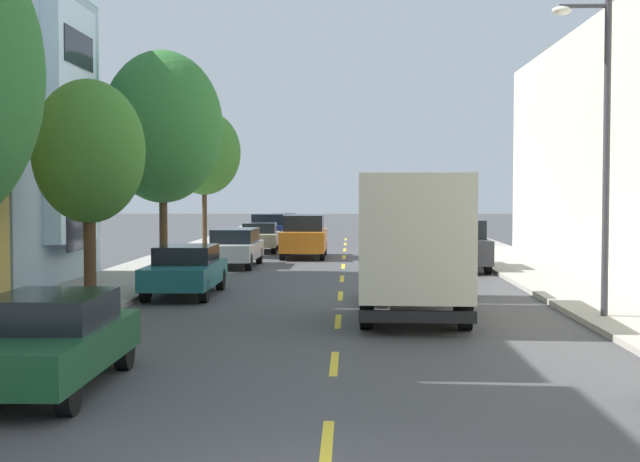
{
  "coord_description": "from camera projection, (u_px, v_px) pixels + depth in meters",
  "views": [
    {
      "loc": [
        0.27,
        -8.34,
        2.99
      ],
      "look_at": [
        -0.75,
        21.69,
        1.65
      ],
      "focal_mm": 49.96,
      "sensor_mm": 36.0,
      "label": 1
    }
  ],
  "objects": [
    {
      "name": "parked_suv_red",
      "position": [
        418.0,
        225.0,
        53.17
      ],
      "size": [
        1.95,
        4.8,
        1.93
      ],
      "color": "#AD1E1E",
      "rests_on": "ground_plane"
    },
    {
      "name": "parked_sedan_teal",
      "position": [
        186.0,
        270.0,
        25.48
      ],
      "size": [
        1.81,
        4.5,
        1.43
      ],
      "color": "#195B60",
      "rests_on": "ground_plane"
    },
    {
      "name": "parked_wagon_sky",
      "position": [
        283.0,
        223.0,
        60.55
      ],
      "size": [
        1.83,
        4.7,
        1.5
      ],
      "color": "#7A9EC6",
      "rests_on": "ground_plane"
    },
    {
      "name": "ground_plane",
      "position": [
        344.0,
        261.0,
        38.42
      ],
      "size": [
        160.0,
        160.0,
        0.0
      ],
      "primitive_type": "plane",
      "color": "#424244"
    },
    {
      "name": "parked_sedan_forest",
      "position": [
        48.0,
        340.0,
        13.42
      ],
      "size": [
        1.84,
        4.52,
        1.43
      ],
      "color": "#194C28",
      "rests_on": "ground_plane"
    },
    {
      "name": "sidewalk_right",
      "position": [
        518.0,
        263.0,
        36.18
      ],
      "size": [
        3.2,
        120.0,
        0.14
      ],
      "primitive_type": "cube",
      "color": "#A39E93",
      "rests_on": "ground_plane"
    },
    {
      "name": "lane_centerline_dashes",
      "position": [
        343.0,
        272.0,
        32.93
      ],
      "size": [
        0.14,
        47.2,
        0.01
      ],
      "color": "yellow",
      "rests_on": "ground_plane"
    },
    {
      "name": "street_tree_third",
      "position": [
        163.0,
        127.0,
        31.61
      ],
      "size": [
        4.27,
        4.27,
        7.85
      ],
      "color": "#47331E",
      "rests_on": "sidewalk_left"
    },
    {
      "name": "street_tree_farthest",
      "position": [
        204.0,
        153.0,
        40.62
      ],
      "size": [
        3.33,
        3.33,
        6.55
      ],
      "color": "#47331E",
      "rests_on": "sidewalk_left"
    },
    {
      "name": "sidewalk_left",
      "position": [
        171.0,
        262.0,
        36.66
      ],
      "size": [
        3.2,
        120.0,
        0.14
      ],
      "primitive_type": "cube",
      "color": "#A39E93",
      "rests_on": "ground_plane"
    },
    {
      "name": "street_lamp",
      "position": [
        600.0,
        134.0,
        20.2
      ],
      "size": [
        1.35,
        0.28,
        7.19
      ],
      "color": "#38383D",
      "rests_on": "sidewalk_right"
    },
    {
      "name": "parked_pickup_navy",
      "position": [
        270.0,
        229.0,
        50.68
      ],
      "size": [
        2.0,
        5.3,
        1.73
      ],
      "color": "navy",
      "rests_on": "ground_plane"
    },
    {
      "name": "parked_suv_charcoal",
      "position": [
        458.0,
        244.0,
        33.73
      ],
      "size": [
        1.95,
        4.8,
        1.93
      ],
      "color": "#333338",
      "rests_on": "ground_plane"
    },
    {
      "name": "street_tree_second",
      "position": [
        89.0,
        152.0,
        22.67
      ],
      "size": [
        2.86,
        2.86,
        5.71
      ],
      "color": "#47331E",
      "rests_on": "sidewalk_left"
    },
    {
      "name": "moving_orange_sedan",
      "position": [
        304.0,
        236.0,
        40.13
      ],
      "size": [
        1.95,
        4.8,
        1.93
      ],
      "color": "orange",
      "rests_on": "ground_plane"
    },
    {
      "name": "parked_wagon_silver",
      "position": [
        235.0,
        246.0,
        35.32
      ],
      "size": [
        1.92,
        4.74,
        1.5
      ],
      "color": "#B2B5BA",
      "rests_on": "ground_plane"
    },
    {
      "name": "parked_sedan_champagne",
      "position": [
        260.0,
        237.0,
        44.05
      ],
      "size": [
        1.93,
        4.55,
        1.43
      ],
      "color": "tan",
      "rests_on": "ground_plane"
    },
    {
      "name": "delivery_box_truck",
      "position": [
        412.0,
        236.0,
        21.63
      ],
      "size": [
        2.69,
        7.85,
        3.37
      ],
      "color": "beige",
      "rests_on": "ground_plane"
    }
  ]
}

